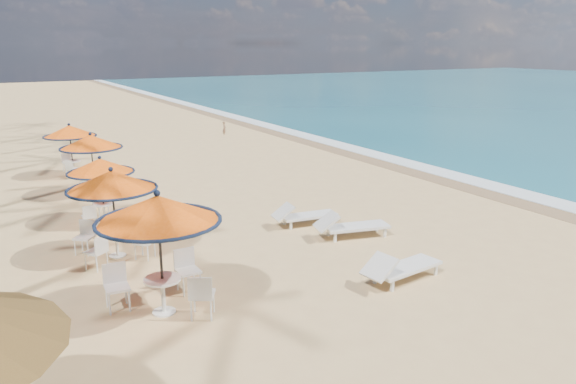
% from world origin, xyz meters
% --- Properties ---
extents(ground, '(160.00, 160.00, 0.00)m').
position_xyz_m(ground, '(0.00, 0.00, 0.00)').
color(ground, tan).
rests_on(ground, ground).
extents(foam_strip, '(1.20, 140.00, 0.04)m').
position_xyz_m(foam_strip, '(9.30, 10.00, 0.00)').
color(foam_strip, white).
rests_on(foam_strip, ground).
extents(wetsand_band, '(1.40, 140.00, 0.02)m').
position_xyz_m(wetsand_band, '(8.40, 10.00, 0.00)').
color(wetsand_band, olive).
rests_on(wetsand_band, ground).
extents(station_0, '(2.56, 2.56, 2.67)m').
position_xyz_m(station_0, '(-5.28, -0.19, 1.95)').
color(station_0, black).
rests_on(station_0, ground).
extents(station_1, '(2.33, 2.33, 2.43)m').
position_xyz_m(station_1, '(-5.45, 3.51, 1.78)').
color(station_1, black).
rests_on(station_1, ground).
extents(station_2, '(2.06, 2.06, 2.15)m').
position_xyz_m(station_2, '(-5.10, 6.70, 1.64)').
color(station_2, black).
rests_on(station_2, ground).
extents(station_3, '(2.26, 2.33, 2.35)m').
position_xyz_m(station_3, '(-4.69, 10.35, 1.79)').
color(station_3, black).
rests_on(station_3, ground).
extents(station_4, '(2.17, 2.26, 2.27)m').
position_xyz_m(station_4, '(-4.84, 13.97, 1.73)').
color(station_4, black).
rests_on(station_4, ground).
extents(lounger_near, '(2.25, 0.96, 0.78)m').
position_xyz_m(lounger_near, '(0.04, -1.43, 0.37)').
color(lounger_near, silver).
rests_on(lounger_near, ground).
extents(lounger_mid, '(2.29, 1.17, 0.79)m').
position_xyz_m(lounger_mid, '(0.83, 1.73, 0.37)').
color(lounger_mid, silver).
rests_on(lounger_mid, ground).
extents(lounger_far, '(2.11, 0.89, 0.73)m').
position_xyz_m(lounger_far, '(0.24, 3.36, 0.34)').
color(lounger_far, silver).
rests_on(lounger_far, ground).
extents(person, '(0.33, 0.39, 0.91)m').
position_xyz_m(person, '(5.13, 20.93, 0.46)').
color(person, '#8C6347').
rests_on(person, ground).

